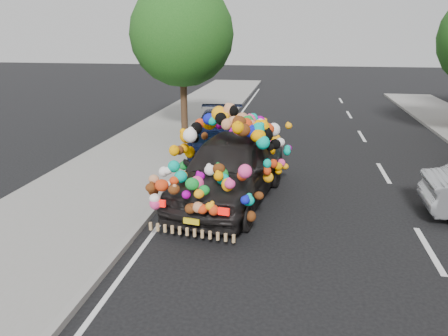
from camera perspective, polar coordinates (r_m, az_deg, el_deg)
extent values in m
plane|color=black|center=(9.29, 3.06, -8.91)|extent=(100.00, 100.00, 0.00)
cube|color=gray|center=(10.58, -20.90, -6.35)|extent=(4.00, 60.00, 0.12)
cube|color=gray|center=(9.77, -10.87, -7.41)|extent=(0.15, 60.00, 0.13)
cylinder|color=#332114|center=(18.60, -5.26, 8.77)|extent=(0.28, 0.28, 2.73)
sphere|color=#164813|center=(18.40, -5.49, 17.00)|extent=(4.20, 4.20, 4.20)
imported|color=black|center=(10.90, 0.76, -0.05)|extent=(2.75, 5.23, 1.70)
cube|color=red|center=(8.98, -8.33, -4.57)|extent=(0.23, 0.09, 0.14)
cube|color=red|center=(8.49, -0.04, -5.71)|extent=(0.23, 0.09, 0.14)
cube|color=yellow|center=(8.82, -4.29, -6.97)|extent=(0.34, 0.09, 0.12)
imported|color=black|center=(15.66, -0.61, 4.72)|extent=(2.52, 4.96, 1.38)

